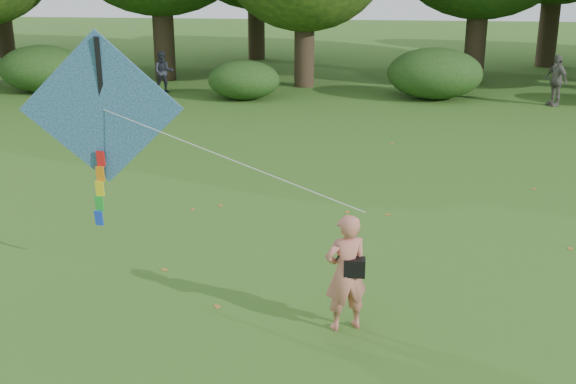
# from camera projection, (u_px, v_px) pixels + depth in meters

# --- Properties ---
(ground) EXTENTS (100.00, 100.00, 0.00)m
(ground) POSITION_uv_depth(u_px,v_px,m) (334.00, 338.00, 10.25)
(ground) COLOR #265114
(ground) RESTS_ON ground
(man_kite_flyer) EXTENTS (0.76, 0.64, 1.76)m
(man_kite_flyer) POSITION_uv_depth(u_px,v_px,m) (346.00, 273.00, 10.26)
(man_kite_flyer) COLOR #C46E5C
(man_kite_flyer) RESTS_ON ground
(bystander_left) EXTENTS (0.92, 0.81, 1.60)m
(bystander_left) POSITION_uv_depth(u_px,v_px,m) (163.00, 72.00, 27.74)
(bystander_left) COLOR #23262F
(bystander_left) RESTS_ON ground
(bystander_right) EXTENTS (0.87, 1.14, 1.80)m
(bystander_right) POSITION_uv_depth(u_px,v_px,m) (556.00, 80.00, 25.38)
(bystander_right) COLOR #636058
(bystander_right) RESTS_ON ground
(crossbody_bag) EXTENTS (0.43, 0.20, 0.70)m
(crossbody_bag) POSITION_uv_depth(u_px,v_px,m) (354.00, 266.00, 10.19)
(crossbody_bag) COLOR black
(crossbody_bag) RESTS_ON ground
(flying_kite) EXTENTS (5.48, 1.90, 3.28)m
(flying_kite) POSITION_uv_depth(u_px,v_px,m) (103.00, 112.00, 11.46)
(flying_kite) COLOR #2746A9
(flying_kite) RESTS_ON ground
(shrub_band) EXTENTS (39.15, 3.22, 1.88)m
(shrub_band) POSITION_uv_depth(u_px,v_px,m) (334.00, 75.00, 26.66)
(shrub_band) COLOR #264919
(shrub_band) RESTS_ON ground
(fallen_leaves) EXTENTS (8.20, 13.42, 0.01)m
(fallen_leaves) POSITION_uv_depth(u_px,v_px,m) (324.00, 227.00, 14.38)
(fallen_leaves) COLOR olive
(fallen_leaves) RESTS_ON ground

